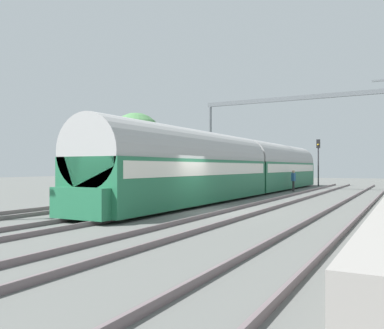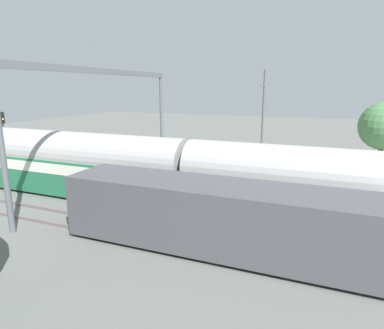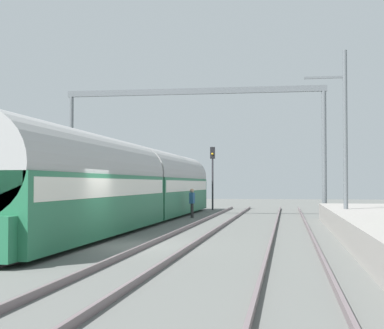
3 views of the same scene
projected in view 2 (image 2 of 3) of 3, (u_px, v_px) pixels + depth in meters
The scene contains 9 objects.
track_far_east at pixel (381, 190), 21.51m from camera, with size 1.52×60.00×0.16m.
platform at pixel (346, 169), 25.59m from camera, with size 4.40×28.00×0.90m.
passenger_train at pixel (188, 175), 17.92m from camera, with size 2.93×32.85×3.82m.
freight_car at pixel (214, 216), 13.52m from camera, with size 2.80×13.00×2.70m.
person_crossing at pixel (124, 173), 21.97m from camera, with size 0.30×0.43×1.73m.
railway_signal_far at pixel (4, 135), 25.30m from camera, with size 0.36×0.30×4.84m.
catenary_gantry at pixel (106, 100), 21.15m from camera, with size 16.03×0.28×7.86m.
catenary_pole_east_mid at pixel (263, 120), 25.74m from camera, with size 1.90×0.20×8.00m.
tree_east_background at pixel (384, 126), 26.61m from camera, with size 3.92×3.92×5.58m.
Camera 2 is at (-17.91, 3.98, 6.69)m, focal length 30.48 mm.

